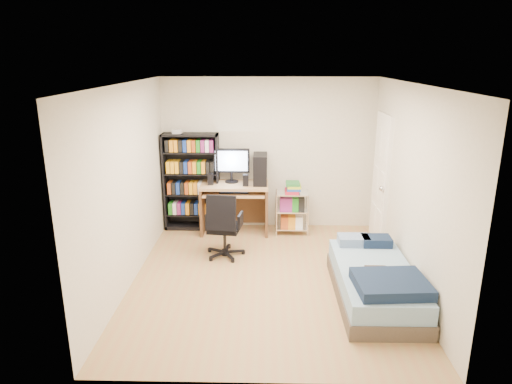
{
  "coord_description": "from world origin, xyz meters",
  "views": [
    {
      "loc": [
        -0.03,
        -5.42,
        2.8
      ],
      "look_at": [
        -0.16,
        0.4,
        1.07
      ],
      "focal_mm": 32.0,
      "sensor_mm": 36.0,
      "label": 1
    }
  ],
  "objects_px": {
    "bed": "(375,282)",
    "office_chair": "(224,237)",
    "media_shelf": "(192,181)",
    "computer_desk": "(242,188)"
  },
  "relations": [
    {
      "from": "media_shelf",
      "to": "computer_desk",
      "type": "xyz_separation_m",
      "value": [
        0.83,
        -0.09,
        -0.09
      ]
    },
    {
      "from": "computer_desk",
      "to": "bed",
      "type": "xyz_separation_m",
      "value": [
        1.71,
        -2.24,
        -0.52
      ]
    },
    {
      "from": "bed",
      "to": "office_chair",
      "type": "bearing_deg",
      "value": 148.38
    },
    {
      "from": "office_chair",
      "to": "bed",
      "type": "distance_m",
      "value": 2.25
    },
    {
      "from": "computer_desk",
      "to": "office_chair",
      "type": "height_order",
      "value": "computer_desk"
    },
    {
      "from": "media_shelf",
      "to": "computer_desk",
      "type": "height_order",
      "value": "media_shelf"
    },
    {
      "from": "computer_desk",
      "to": "bed",
      "type": "bearing_deg",
      "value": -52.57
    },
    {
      "from": "computer_desk",
      "to": "office_chair",
      "type": "relative_size",
      "value": 1.42
    },
    {
      "from": "media_shelf",
      "to": "computer_desk",
      "type": "bearing_deg",
      "value": -6.18
    },
    {
      "from": "media_shelf",
      "to": "bed",
      "type": "distance_m",
      "value": 3.5
    }
  ]
}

